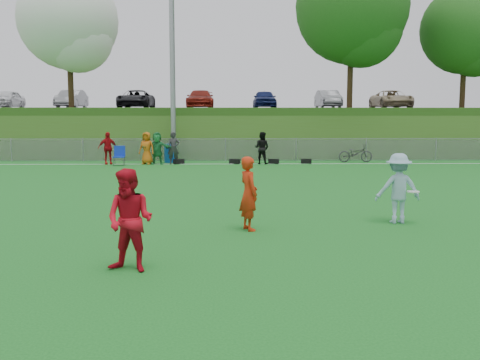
{
  "coord_description": "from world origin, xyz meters",
  "views": [
    {
      "loc": [
        0.15,
        -10.16,
        2.53
      ],
      "look_at": [
        0.39,
        0.5,
        1.25
      ],
      "focal_mm": 40.0,
      "sensor_mm": 36.0,
      "label": 1
    }
  ],
  "objects_px": {
    "player_blue": "(398,188)",
    "frisbee": "(413,192)",
    "player_red_center": "(130,220)",
    "bicycle": "(355,153)",
    "player_red_left": "(249,193)",
    "recycling_bin": "(170,153)"
  },
  "relations": [
    {
      "from": "frisbee",
      "to": "player_red_left",
      "type": "bearing_deg",
      "value": -172.26
    },
    {
      "from": "player_red_left",
      "to": "player_blue",
      "type": "xyz_separation_m",
      "value": [
        3.56,
        0.71,
        0.01
      ]
    },
    {
      "from": "player_red_center",
      "to": "player_blue",
      "type": "relative_size",
      "value": 1.02
    },
    {
      "from": "player_red_left",
      "to": "recycling_bin",
      "type": "height_order",
      "value": "player_red_left"
    },
    {
      "from": "player_blue",
      "to": "player_red_center",
      "type": "bearing_deg",
      "value": 32.24
    },
    {
      "from": "player_red_left",
      "to": "player_blue",
      "type": "distance_m",
      "value": 3.63
    },
    {
      "from": "player_blue",
      "to": "frisbee",
      "type": "distance_m",
      "value": 0.35
    },
    {
      "from": "bicycle",
      "to": "recycling_bin",
      "type": "bearing_deg",
      "value": 88.25
    },
    {
      "from": "player_blue",
      "to": "bicycle",
      "type": "distance_m",
      "value": 17.0
    },
    {
      "from": "recycling_bin",
      "to": "bicycle",
      "type": "xyz_separation_m",
      "value": [
        10.15,
        -0.03,
        -0.01
      ]
    },
    {
      "from": "player_red_left",
      "to": "frisbee",
      "type": "distance_m",
      "value": 3.89
    },
    {
      "from": "player_blue",
      "to": "recycling_bin",
      "type": "relative_size",
      "value": 1.65
    },
    {
      "from": "player_red_center",
      "to": "recycling_bin",
      "type": "bearing_deg",
      "value": 112.82
    },
    {
      "from": "player_red_center",
      "to": "frisbee",
      "type": "xyz_separation_m",
      "value": [
        5.9,
        3.66,
        -0.07
      ]
    },
    {
      "from": "player_blue",
      "to": "bicycle",
      "type": "bearing_deg",
      "value": -102.33
    },
    {
      "from": "player_red_center",
      "to": "player_blue",
      "type": "height_order",
      "value": "player_red_center"
    },
    {
      "from": "player_red_left",
      "to": "player_blue",
      "type": "bearing_deg",
      "value": -101.1
    },
    {
      "from": "player_red_left",
      "to": "frisbee",
      "type": "relative_size",
      "value": 5.7
    },
    {
      "from": "player_blue",
      "to": "frisbee",
      "type": "height_order",
      "value": "player_blue"
    },
    {
      "from": "player_red_center",
      "to": "bicycle",
      "type": "relative_size",
      "value": 0.91
    },
    {
      "from": "player_blue",
      "to": "recycling_bin",
      "type": "height_order",
      "value": "player_blue"
    },
    {
      "from": "player_red_left",
      "to": "recycling_bin",
      "type": "bearing_deg",
      "value": -10.81
    }
  ]
}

